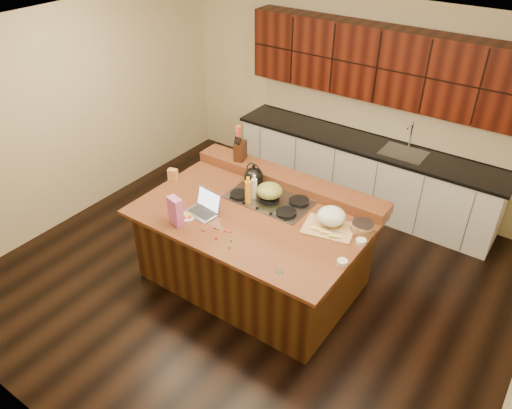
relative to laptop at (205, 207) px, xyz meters
The scene contains 30 objects.
room 0.63m from the laptop, 32.60° to the left, with size 5.52×5.02×2.72m.
island 0.73m from the laptop, 32.60° to the left, with size 2.40×1.60×0.92m.
back_ledge 1.06m from the laptop, 66.27° to the left, with size 2.40×0.30×0.12m, color black.
cooktop 0.72m from the laptop, 53.28° to the left, with size 0.92×0.52×0.05m.
back_counter 2.60m from the laptop, 73.75° to the left, with size 3.70×0.66×2.40m.
kettle 0.72m from the laptop, 79.69° to the left, with size 0.22×0.22×0.20m, color black.
green_bowl 0.72m from the laptop, 53.28° to the left, with size 0.29×0.29×0.16m, color olive.
laptop is the anchor object (origin of this frame).
oil_bottle 0.49m from the laptop, 55.92° to the left, with size 0.07×0.07×0.27m, color orange.
vinegar_bottle 0.58m from the laptop, 61.09° to the left, with size 0.06×0.06×0.25m, color silver.
wooden_tray 1.31m from the laptop, 23.73° to the left, with size 0.57×0.47×0.20m.
ramekin_a 1.57m from the laptop, ahead, with size 0.10×0.10×0.04m, color white.
ramekin_b 1.64m from the laptop, 15.92° to the left, with size 0.10×0.10×0.04m, color white.
ramekin_c 1.34m from the laptop, 23.64° to the left, with size 0.10×0.10×0.04m, color white.
strainer_bowl 1.63m from the laptop, 22.54° to the left, with size 0.24×0.24×0.09m, color #996B3F.
kitchen_timer 1.21m from the laptop, 17.40° to the right, with size 0.08×0.08×0.07m, color silver.
pink_bag 0.35m from the laptop, 107.88° to the right, with size 0.16×0.09×0.30m, color #CC609F.
candy_plate 0.22m from the laptop, 116.34° to the right, with size 0.18×0.18×0.01m, color white.
package_box 0.78m from the laptop, 158.43° to the left, with size 0.10×0.07×0.14m, color #C98A47.
utensil_crock 1.02m from the laptop, 105.74° to the left, with size 0.12×0.12×0.14m, color white.
knife_block 1.02m from the laptop, 104.80° to the left, with size 0.11×0.18×0.22m, color black.
gumdrop_0 0.35m from the laptop, 52.77° to the right, with size 0.02×0.02×0.02m, color red.
gumdrop_1 0.59m from the laptop, 24.29° to the right, with size 0.02×0.02×0.02m, color #198C26.
gumdrop_2 0.50m from the laptop, 37.61° to the right, with size 0.02×0.02×0.02m, color red.
gumdrop_3 0.32m from the laptop, 58.32° to the right, with size 0.02×0.02×0.02m, color #198C26.
gumdrop_4 0.33m from the laptop, 32.82° to the right, with size 0.02×0.02×0.02m, color red.
gumdrop_5 0.68m from the laptop, 30.19° to the right, with size 0.02×0.02×0.02m, color #198C26.
gumdrop_6 0.43m from the laptop, 22.21° to the right, with size 0.02×0.02×0.02m, color red.
gumdrop_7 0.36m from the laptop, 28.43° to the right, with size 0.02×0.02×0.02m, color #198C26.
gumdrop_8 0.46m from the laptop, 17.41° to the right, with size 0.02×0.02×0.02m, color red.
Camera 1 is at (2.51, -3.51, 3.90)m, focal length 35.00 mm.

